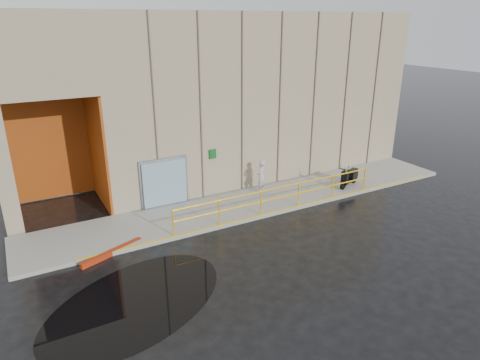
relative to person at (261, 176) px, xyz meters
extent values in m
plane|color=black|center=(-4.59, -5.23, -0.91)|extent=(120.00, 120.00, 0.00)
cube|color=gray|center=(-0.59, -0.73, -0.84)|extent=(20.00, 3.00, 0.15)
cube|color=gray|center=(1.41, 5.77, 3.09)|extent=(16.00, 10.00, 8.00)
cube|color=gray|center=(-8.59, 5.77, 5.59)|extent=(4.00, 10.00, 3.00)
cube|color=gray|center=(-10.19, 1.17, 1.59)|extent=(0.60, 0.60, 5.00)
cube|color=#A2400F|center=(-8.59, 4.27, 1.59)|extent=(3.80, 0.15, 4.90)
cube|color=#A2400F|center=(-6.64, 2.52, 1.59)|extent=(0.10, 3.50, 4.90)
cube|color=#86A6B7|center=(-4.39, 0.65, 0.24)|extent=(1.90, 0.10, 2.00)
cube|color=slate|center=(-4.39, 0.73, 0.24)|extent=(2.10, 0.06, 2.20)
cube|color=#0B521D|center=(-2.09, 0.71, 1.19)|extent=(0.32, 0.04, 0.42)
cylinder|color=#FFB50D|center=(-0.34, -2.08, 0.24)|extent=(9.50, 0.06, 0.06)
cylinder|color=#FFB50D|center=(-0.34, -2.08, -0.21)|extent=(9.50, 0.06, 0.06)
imported|color=#AAABAF|center=(0.00, 0.00, 0.00)|extent=(0.66, 0.62, 1.52)
cylinder|color=black|center=(3.54, -1.63, -0.54)|extent=(0.45, 0.24, 0.45)
cylinder|color=black|center=(4.59, -1.24, -0.54)|extent=(0.45, 0.24, 0.45)
cube|color=#9D260C|center=(-7.37, -2.13, -0.82)|extent=(2.31, 1.03, 0.18)
cube|color=black|center=(-7.41, -5.13, -0.91)|extent=(6.88, 5.78, 0.01)
camera|label=1|loc=(-9.80, -15.61, 6.75)|focal=32.00mm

